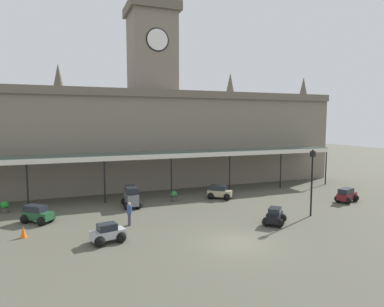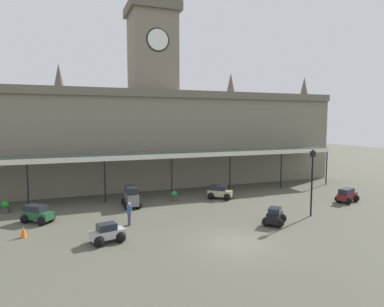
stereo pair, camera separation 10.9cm
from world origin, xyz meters
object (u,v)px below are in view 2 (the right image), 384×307
object	(u,v)px
car_black_sedan	(275,217)
victorian_lamppost	(312,175)
pedestrian_beside_cars	(129,213)
planter_forecourt_centre	(5,207)
car_maroon_estate	(347,196)
car_grey_van	(131,198)
planter_near_kerb	(174,196)
car_silver_sedan	(107,234)
car_green_estate	(37,215)
car_beige_estate	(220,193)
traffic_cone	(23,232)

from	to	relation	value
car_black_sedan	victorian_lamppost	distance (m)	4.76
pedestrian_beside_cars	victorian_lamppost	world-z (taller)	victorian_lamppost
pedestrian_beside_cars	planter_forecourt_centre	distance (m)	11.11
victorian_lamppost	car_maroon_estate	bearing A→B (deg)	22.04
car_grey_van	pedestrian_beside_cars	size ratio (longest dim) A/B	1.46
car_black_sedan	planter_near_kerb	size ratio (longest dim) A/B	2.31
car_maroon_estate	victorian_lamppost	size ratio (longest dim) A/B	0.46
car_maroon_estate	car_silver_sedan	bearing A→B (deg)	-172.91
car_green_estate	car_grey_van	distance (m)	7.54
car_black_sedan	car_beige_estate	distance (m)	8.54
car_beige_estate	victorian_lamppost	distance (m)	9.22
car_black_sedan	car_maroon_estate	distance (m)	10.51
car_beige_estate	traffic_cone	world-z (taller)	car_beige_estate
car_maroon_estate	planter_forecourt_centre	distance (m)	29.44
car_maroon_estate	planter_forecourt_centre	size ratio (longest dim) A/B	2.52
planter_forecourt_centre	car_black_sedan	bearing A→B (deg)	-28.71
car_grey_van	car_beige_estate	xyz separation A→B (m)	(8.40, 0.03, -0.24)
car_silver_sedan	car_grey_van	xyz separation A→B (m)	(2.94, 7.96, 0.30)
car_black_sedan	car_maroon_estate	bearing A→B (deg)	17.91
pedestrian_beside_cars	planter_near_kerb	distance (m)	7.68
car_beige_estate	victorian_lamppost	xyz separation A→B (m)	(4.15, -7.79, 2.66)
car_silver_sedan	car_grey_van	world-z (taller)	car_grey_van
car_black_sedan	car_beige_estate	xyz separation A→B (m)	(-0.31, 8.53, 0.06)
car_black_sedan	planter_forecourt_centre	xyz separation A→B (m)	(-18.61, 10.19, -0.01)
car_maroon_estate	traffic_cone	bearing A→B (deg)	179.85
car_silver_sedan	car_green_estate	bearing A→B (deg)	126.03
car_silver_sedan	victorian_lamppost	size ratio (longest dim) A/B	0.42
car_black_sedan	car_silver_sedan	bearing A→B (deg)	177.34
car_maroon_estate	planter_forecourt_centre	world-z (taller)	car_maroon_estate
car_beige_estate	victorian_lamppost	size ratio (longest dim) A/B	0.46
car_green_estate	car_maroon_estate	world-z (taller)	same
pedestrian_beside_cars	traffic_cone	size ratio (longest dim) A/B	2.29
car_green_estate	pedestrian_beside_cars	bearing A→B (deg)	-26.29
planter_forecourt_centre	car_grey_van	bearing A→B (deg)	-9.69
car_black_sedan	traffic_cone	xyz separation A→B (m)	(-16.57, 3.30, -0.14)
pedestrian_beside_cars	traffic_cone	xyz separation A→B (m)	(-6.76, -0.13, -0.55)
car_green_estate	planter_near_kerb	world-z (taller)	car_green_estate
pedestrian_beside_cars	traffic_cone	world-z (taller)	pedestrian_beside_cars
car_green_estate	pedestrian_beside_cars	size ratio (longest dim) A/B	1.44
car_beige_estate	pedestrian_beside_cars	distance (m)	10.78
car_grey_van	car_beige_estate	distance (m)	8.40
car_silver_sedan	car_maroon_estate	distance (m)	21.82
car_beige_estate	traffic_cone	bearing A→B (deg)	-162.17
car_silver_sedan	traffic_cone	world-z (taller)	car_silver_sedan
car_black_sedan	pedestrian_beside_cars	distance (m)	10.40
planter_forecourt_centre	car_beige_estate	bearing A→B (deg)	-5.19
car_grey_van	car_maroon_estate	xyz separation A→B (m)	(18.71, -5.27, -0.24)
car_silver_sedan	car_beige_estate	xyz separation A→B (m)	(11.34, 7.99, 0.06)
car_beige_estate	pedestrian_beside_cars	bearing A→B (deg)	-151.76
car_silver_sedan	car_grey_van	size ratio (longest dim) A/B	0.90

